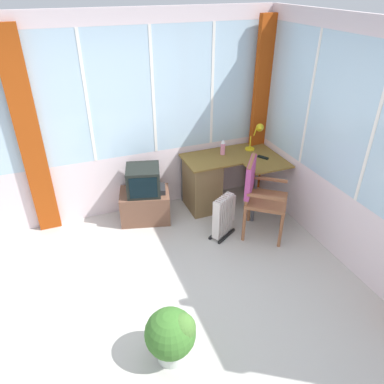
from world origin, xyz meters
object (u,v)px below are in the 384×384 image
object	(u,v)px
desk	(206,182)
spray_bottle	(223,147)
space_heater	(224,216)
desk_lamp	(258,133)
potted_plant	(172,334)
wooden_armchair	(257,189)
tv_on_stand	(145,197)
tv_remote	(263,157)

from	to	relation	value
desk	spray_bottle	size ratio (longest dim) A/B	5.87
spray_bottle	space_heater	bearing A→B (deg)	-112.60
desk_lamp	potted_plant	size ratio (longest dim) A/B	0.74
space_heater	potted_plant	bearing A→B (deg)	-129.20
wooden_armchair	tv_on_stand	size ratio (longest dim) A/B	1.29
desk_lamp	potted_plant	world-z (taller)	desk_lamp
tv_remote	tv_on_stand	bearing A→B (deg)	140.26
wooden_armchair	potted_plant	distance (m)	2.07
wooden_armchair	tv_on_stand	xyz separation A→B (m)	(-1.20, 0.77, -0.29)
spray_bottle	wooden_armchair	size ratio (longest dim) A/B	0.22
desk	tv_remote	world-z (taller)	tv_remote
tv_on_stand	tv_remote	bearing A→B (deg)	-8.80
potted_plant	tv_remote	bearing A→B (deg)	44.12
desk_lamp	spray_bottle	bearing A→B (deg)	174.77
potted_plant	desk_lamp	bearing A→B (deg)	47.19
wooden_armchair	space_heater	world-z (taller)	wooden_armchair
desk	space_heater	size ratio (longest dim) A/B	2.27
desk	space_heater	world-z (taller)	desk
tv_on_stand	space_heater	world-z (taller)	tv_on_stand
tv_remote	wooden_armchair	size ratio (longest dim) A/B	0.15
tv_on_stand	potted_plant	world-z (taller)	tv_on_stand
wooden_armchair	desk	bearing A→B (deg)	113.56
desk_lamp	tv_on_stand	size ratio (longest dim) A/B	0.50
desk	desk_lamp	distance (m)	0.97
desk_lamp	tv_remote	distance (m)	0.36
tv_remote	tv_on_stand	world-z (taller)	tv_on_stand
tv_on_stand	desk_lamp	bearing A→B (deg)	0.56
desk_lamp	tv_on_stand	xyz separation A→B (m)	(-1.64, -0.02, -0.65)
space_heater	potted_plant	world-z (taller)	space_heater
tv_on_stand	desk	bearing A→B (deg)	-0.55
tv_remote	spray_bottle	bearing A→B (deg)	114.81
tv_remote	wooden_armchair	world-z (taller)	wooden_armchair
desk	desk_lamp	xyz separation A→B (m)	(0.76, 0.02, 0.59)
tv_on_stand	potted_plant	xyz separation A→B (m)	(-0.34, -2.11, -0.05)
desk_lamp	tv_remote	world-z (taller)	desk_lamp
desk_lamp	potted_plant	bearing A→B (deg)	-132.81
potted_plant	space_heater	bearing A→B (deg)	50.80
tv_remote	space_heater	bearing A→B (deg)	179.25
desk_lamp	spray_bottle	xyz separation A→B (m)	(-0.50, 0.05, -0.15)
wooden_armchair	tv_on_stand	world-z (taller)	wooden_armchair
wooden_armchair	spray_bottle	bearing A→B (deg)	94.62
tv_remote	wooden_armchair	bearing A→B (deg)	-157.14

